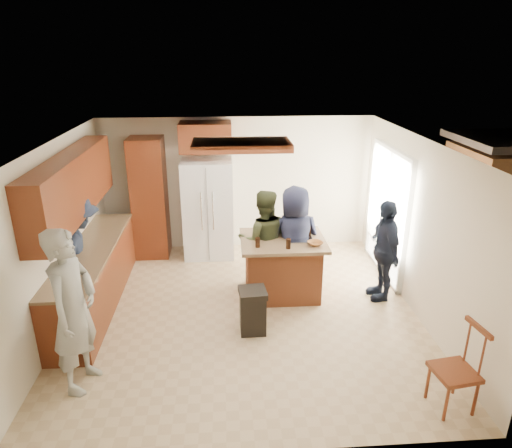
{
  "coord_description": "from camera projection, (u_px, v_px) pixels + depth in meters",
  "views": [
    {
      "loc": [
        -0.23,
        -5.79,
        3.61
      ],
      "look_at": [
        0.22,
        0.63,
        1.15
      ],
      "focal_mm": 32.0,
      "sensor_mm": 36.0,
      "label": 1
    }
  ],
  "objects": [
    {
      "name": "person_behind_right",
      "position": [
        295.0,
        240.0,
        7.06
      ],
      "size": [
        0.91,
        0.66,
        1.72
      ],
      "primitive_type": "imported",
      "rotation": [
        0.0,
        0.0,
        3.29
      ],
      "color": "#1A1D34",
      "rests_on": "ground"
    },
    {
      "name": "room_shell",
      "position": [
        482.0,
        213.0,
        8.21
      ],
      "size": [
        8.0,
        5.2,
        5.0
      ],
      "color": "tan",
      "rests_on": "ground"
    },
    {
      "name": "person_front_left",
      "position": [
        74.0,
        311.0,
        4.96
      ],
      "size": [
        0.66,
        0.8,
        1.93
      ],
      "primitive_type": "imported",
      "rotation": [
        0.0,
        0.0,
        1.34
      ],
      "color": "gray",
      "rests_on": "ground"
    },
    {
      "name": "island_items",
      "position": [
        298.0,
        239.0,
        6.8
      ],
      "size": [
        1.03,
        0.67,
        0.15
      ],
      "color": "silver",
      "rests_on": "kitchen_island"
    },
    {
      "name": "left_cabinetry",
      "position": [
        87.0,
        247.0,
        6.59
      ],
      "size": [
        0.64,
        3.0,
        2.3
      ],
      "color": "maroon",
      "rests_on": "ground"
    },
    {
      "name": "person_counter",
      "position": [
        81.0,
        253.0,
        6.59
      ],
      "size": [
        0.71,
        1.19,
        1.73
      ],
      "primitive_type": "imported",
      "rotation": [
        0.0,
        0.0,
        1.76
      ],
      "color": "#1A2235",
      "rests_on": "ground"
    },
    {
      "name": "person_side_right",
      "position": [
        384.0,
        250.0,
        6.87
      ],
      "size": [
        0.5,
        0.94,
        1.58
      ],
      "primitive_type": "imported",
      "rotation": [
        0.0,
        0.0,
        -1.54
      ],
      "color": "#192032",
      "rests_on": "ground"
    },
    {
      "name": "person_behind_left",
      "position": [
        263.0,
        241.0,
        7.12
      ],
      "size": [
        0.81,
        0.5,
        1.65
      ],
      "primitive_type": "imported",
      "rotation": [
        0.0,
        0.0,
        3.13
      ],
      "color": "#363E24",
      "rests_on": "ground"
    },
    {
      "name": "refrigerator",
      "position": [
        208.0,
        209.0,
        8.32
      ],
      "size": [
        0.9,
        0.76,
        1.8
      ],
      "color": "white",
      "rests_on": "ground"
    },
    {
      "name": "back_wall_units",
      "position": [
        163.0,
        183.0,
        8.17
      ],
      "size": [
        1.8,
        0.6,
        2.45
      ],
      "color": "maroon",
      "rests_on": "ground"
    },
    {
      "name": "trash_bin",
      "position": [
        253.0,
        310.0,
        6.17
      ],
      "size": [
        0.39,
        0.39,
        0.63
      ],
      "color": "black",
      "rests_on": "ground"
    },
    {
      "name": "kitchen_island",
      "position": [
        282.0,
        266.0,
        7.07
      ],
      "size": [
        1.28,
        1.03,
        0.93
      ],
      "color": "#AC522C",
      "rests_on": "ground"
    },
    {
      "name": "spindle_chair",
      "position": [
        456.0,
        371.0,
        4.79
      ],
      "size": [
        0.48,
        0.48,
        0.99
      ],
      "color": "maroon",
      "rests_on": "ground"
    }
  ]
}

